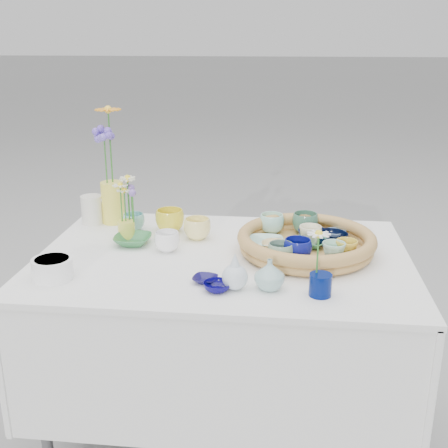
# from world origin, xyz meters

# --- Properties ---
(ground) EXTENTS (80.00, 80.00, 0.00)m
(ground) POSITION_xyz_m (0.00, 0.00, 0.00)
(ground) COLOR gray
(display_table) EXTENTS (1.26, 0.86, 0.77)m
(display_table) POSITION_xyz_m (0.00, 0.00, 0.00)
(display_table) COLOR white
(display_table) RESTS_ON ground
(wicker_tray) EXTENTS (0.47, 0.47, 0.08)m
(wicker_tray) POSITION_xyz_m (0.28, 0.05, 0.80)
(wicker_tray) COLOR #A57741
(wicker_tray) RESTS_ON display_table
(tray_ceramic_0) EXTENTS (0.13, 0.13, 0.03)m
(tray_ceramic_0) POSITION_xyz_m (0.30, 0.15, 0.80)
(tray_ceramic_0) COLOR navy
(tray_ceramic_0) RESTS_ON wicker_tray
(tray_ceramic_1) EXTENTS (0.15, 0.15, 0.04)m
(tray_ceramic_1) POSITION_xyz_m (0.37, 0.10, 0.80)
(tray_ceramic_1) COLOR black
(tray_ceramic_1) RESTS_ON wicker_tray
(tray_ceramic_2) EXTENTS (0.09, 0.09, 0.07)m
(tray_ceramic_2) POSITION_xyz_m (0.41, -0.04, 0.82)
(tray_ceramic_2) COLOR gold
(tray_ceramic_2) RESTS_ON wicker_tray
(tray_ceramic_3) EXTENTS (0.13, 0.13, 0.03)m
(tray_ceramic_3) POSITION_xyz_m (0.29, 0.07, 0.80)
(tray_ceramic_3) COLOR #38835B
(tray_ceramic_3) RESTS_ON wicker_tray
(tray_ceramic_4) EXTENTS (0.11, 0.11, 0.07)m
(tray_ceramic_4) POSITION_xyz_m (0.19, -0.09, 0.82)
(tray_ceramic_4) COLOR gray
(tray_ceramic_4) RESTS_ON wicker_tray
(tray_ceramic_5) EXTENTS (0.12, 0.12, 0.03)m
(tray_ceramic_5) POSITION_xyz_m (0.14, 0.04, 0.80)
(tray_ceramic_5) COLOR #9DCCBC
(tray_ceramic_5) RESTS_ON wicker_tray
(tray_ceramic_6) EXTENTS (0.09, 0.09, 0.07)m
(tray_ceramic_6) POSITION_xyz_m (0.16, 0.20, 0.82)
(tray_ceramic_6) COLOR #A2E8DB
(tray_ceramic_6) RESTS_ON wicker_tray
(tray_ceramic_7) EXTENTS (0.08, 0.08, 0.07)m
(tray_ceramic_7) POSITION_xyz_m (0.29, 0.07, 0.82)
(tray_ceramic_7) COLOR #EEE7C0
(tray_ceramic_7) RESTS_ON wicker_tray
(tray_ceramic_8) EXTENTS (0.09, 0.09, 0.02)m
(tray_ceramic_8) POSITION_xyz_m (0.39, 0.17, 0.80)
(tray_ceramic_8) COLOR #8DAFD8
(tray_ceramic_8) RESTS_ON wicker_tray
(tray_ceramic_9) EXTENTS (0.11, 0.11, 0.07)m
(tray_ceramic_9) POSITION_xyz_m (0.25, -0.06, 0.82)
(tray_ceramic_9) COLOR navy
(tray_ceramic_9) RESTS_ON wicker_tray
(tray_ceramic_10) EXTENTS (0.11, 0.11, 0.03)m
(tray_ceramic_10) POSITION_xyz_m (0.17, 0.02, 0.80)
(tray_ceramic_10) COLOR #FFD290
(tray_ceramic_10) RESTS_ON wicker_tray
(tray_ceramic_11) EXTENTS (0.09, 0.09, 0.07)m
(tray_ceramic_11) POSITION_xyz_m (0.36, -0.07, 0.82)
(tray_ceramic_11) COLOR #9CD1BA
(tray_ceramic_11) RESTS_ON wicker_tray
(tray_ceramic_12) EXTENTS (0.12, 0.12, 0.07)m
(tray_ceramic_12) POSITION_xyz_m (0.28, 0.21, 0.82)
(tray_ceramic_12) COLOR #3D7056
(tray_ceramic_12) RESTS_ON wicker_tray
(loose_ceramic_0) EXTENTS (0.12, 0.12, 0.09)m
(loose_ceramic_0) POSITION_xyz_m (-0.23, 0.22, 0.81)
(loose_ceramic_0) COLOR yellow
(loose_ceramic_0) RESTS_ON display_table
(loose_ceramic_1) EXTENTS (0.13, 0.13, 0.08)m
(loose_ceramic_1) POSITION_xyz_m (-0.11, 0.15, 0.80)
(loose_ceramic_1) COLOR #FFED8C
(loose_ceramic_1) RESTS_ON display_table
(loose_ceramic_2) EXTENTS (0.13, 0.13, 0.03)m
(loose_ceramic_2) POSITION_xyz_m (-0.33, 0.07, 0.78)
(loose_ceramic_2) COLOR #307440
(loose_ceramic_2) RESTS_ON display_table
(loose_ceramic_3) EXTENTS (0.11, 0.11, 0.07)m
(loose_ceramic_3) POSITION_xyz_m (-0.20, 0.02, 0.80)
(loose_ceramic_3) COLOR white
(loose_ceramic_3) RESTS_ON display_table
(loose_ceramic_4) EXTENTS (0.09, 0.09, 0.02)m
(loose_ceramic_4) POSITION_xyz_m (-0.03, -0.23, 0.77)
(loose_ceramic_4) COLOR #120D47
(loose_ceramic_4) RESTS_ON display_table
(loose_ceramic_5) EXTENTS (0.09, 0.09, 0.06)m
(loose_ceramic_5) POSITION_xyz_m (-0.37, 0.22, 0.80)
(loose_ceramic_5) COLOR #72B8B5
(loose_ceramic_5) RESTS_ON display_table
(loose_ceramic_6) EXTENTS (0.10, 0.10, 0.03)m
(loose_ceramic_6) POSITION_xyz_m (0.01, -0.28, 0.78)
(loose_ceramic_6) COLOR #080452
(loose_ceramic_6) RESTS_ON display_table
(fluted_bowl) EXTENTS (0.15, 0.15, 0.07)m
(fluted_bowl) POSITION_xyz_m (-0.50, -0.25, 0.80)
(fluted_bowl) COLOR white
(fluted_bowl) RESTS_ON display_table
(bud_vase_paleblue) EXTENTS (0.09, 0.09, 0.12)m
(bud_vase_paleblue) POSITION_xyz_m (0.06, -0.26, 0.82)
(bud_vase_paleblue) COLOR silver
(bud_vase_paleblue) RESTS_ON display_table
(bud_vase_seafoam) EXTENTS (0.10, 0.10, 0.09)m
(bud_vase_seafoam) POSITION_xyz_m (0.16, -0.25, 0.81)
(bud_vase_seafoam) COLOR #8EB5B1
(bud_vase_seafoam) RESTS_ON display_table
(bud_vase_cobalt) EXTENTS (0.08, 0.08, 0.07)m
(bud_vase_cobalt) POSITION_xyz_m (0.31, -0.28, 0.80)
(bud_vase_cobalt) COLOR #000E50
(bud_vase_cobalt) RESTS_ON display_table
(single_daisy) EXTENTS (0.10, 0.10, 0.14)m
(single_daisy) POSITION_xyz_m (0.30, -0.27, 0.89)
(single_daisy) COLOR white
(single_daisy) RESTS_ON bud_vase_cobalt
(tall_vase_yellow) EXTENTS (0.11, 0.11, 0.17)m
(tall_vase_yellow) POSITION_xyz_m (-0.47, 0.30, 0.85)
(tall_vase_yellow) COLOR #EDE049
(tall_vase_yellow) RESTS_ON display_table
(gerbera) EXTENTS (0.14, 0.14, 0.30)m
(gerbera) POSITION_xyz_m (-0.47, 0.31, 1.07)
(gerbera) COLOR orange
(gerbera) RESTS_ON tall_vase_yellow
(hydrangea) EXTENTS (0.10, 0.10, 0.26)m
(hydrangea) POSITION_xyz_m (-0.49, 0.29, 1.02)
(hydrangea) COLOR #6B4FCE
(hydrangea) RESTS_ON tall_vase_yellow
(white_pitcher) EXTENTS (0.13, 0.10, 0.11)m
(white_pitcher) POSITION_xyz_m (-0.55, 0.28, 0.82)
(white_pitcher) COLOR silver
(white_pitcher) RESTS_ON display_table
(daisy_cup) EXTENTS (0.08, 0.08, 0.07)m
(daisy_cup) POSITION_xyz_m (-0.37, 0.13, 0.80)
(daisy_cup) COLOR #E3DC4B
(daisy_cup) RESTS_ON display_table
(daisy_posy) EXTENTS (0.10, 0.10, 0.17)m
(daisy_posy) POSITION_xyz_m (-0.36, 0.14, 0.92)
(daisy_posy) COLOR #EAECCE
(daisy_posy) RESTS_ON daisy_cup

